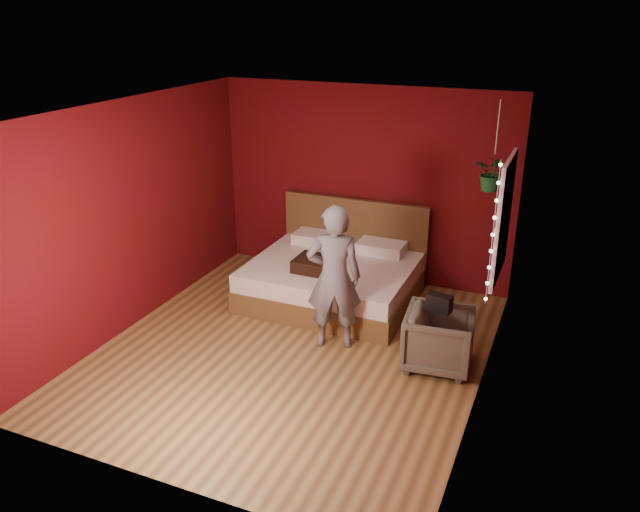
# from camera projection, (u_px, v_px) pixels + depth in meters

# --- Properties ---
(floor) EXTENTS (4.50, 4.50, 0.00)m
(floor) POSITION_uv_depth(u_px,v_px,m) (293.00, 350.00, 6.84)
(floor) COLOR olive
(floor) RESTS_ON ground
(room_walls) EXTENTS (4.04, 4.54, 2.62)m
(room_walls) POSITION_uv_depth(u_px,v_px,m) (290.00, 204.00, 6.21)
(room_walls) COLOR #580914
(room_walls) RESTS_ON ground
(window) EXTENTS (0.05, 0.97, 1.27)m
(window) POSITION_uv_depth(u_px,v_px,m) (503.00, 219.00, 6.34)
(window) COLOR white
(window) RESTS_ON room_walls
(fairy_lights) EXTENTS (0.04, 0.04, 1.45)m
(fairy_lights) POSITION_uv_depth(u_px,v_px,m) (493.00, 235.00, 5.90)
(fairy_lights) COLOR silver
(fairy_lights) RESTS_ON room_walls
(bed) EXTENTS (2.03, 1.72, 1.12)m
(bed) POSITION_uv_depth(u_px,v_px,m) (335.00, 276.00, 7.99)
(bed) COLOR brown
(bed) RESTS_ON ground
(person) EXTENTS (0.69, 0.58, 1.63)m
(person) POSITION_uv_depth(u_px,v_px,m) (334.00, 278.00, 6.66)
(person) COLOR slate
(person) RESTS_ON ground
(armchair) EXTENTS (0.76, 0.74, 0.63)m
(armchair) POSITION_uv_depth(u_px,v_px,m) (439.00, 339.00, 6.43)
(armchair) COLOR #585746
(armchair) RESTS_ON ground
(handbag) EXTENTS (0.27, 0.18, 0.18)m
(handbag) POSITION_uv_depth(u_px,v_px,m) (439.00, 303.00, 6.30)
(handbag) COLOR black
(handbag) RESTS_ON armchair
(throw_pillow) EXTENTS (0.44, 0.44, 0.15)m
(throw_pillow) POSITION_uv_depth(u_px,v_px,m) (314.00, 264.00, 7.60)
(throw_pillow) COLOR black
(throw_pillow) RESTS_ON bed
(hanging_plant) EXTENTS (0.46, 0.43, 0.99)m
(hanging_plant) POSITION_uv_depth(u_px,v_px,m) (493.00, 173.00, 6.82)
(hanging_plant) COLOR silver
(hanging_plant) RESTS_ON room_walls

